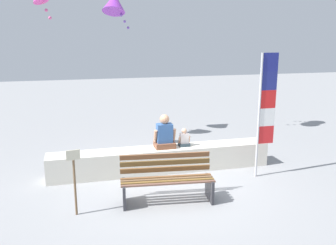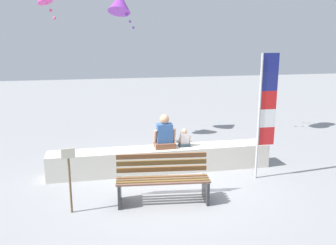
{
  "view_description": "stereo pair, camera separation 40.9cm",
  "coord_description": "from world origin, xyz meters",
  "px_view_note": "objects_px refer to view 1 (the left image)",
  "views": [
    {
      "loc": [
        -1.88,
        -7.18,
        3.14
      ],
      "look_at": [
        0.16,
        0.8,
        1.17
      ],
      "focal_mm": 39.35,
      "sensor_mm": 36.0,
      "label": 1
    },
    {
      "loc": [
        -1.49,
        -7.28,
        3.14
      ],
      "look_at": [
        0.16,
        0.8,
        1.17
      ],
      "focal_mm": 39.35,
      "sensor_mm": 36.0,
      "label": 2
    }
  ],
  "objects_px": {
    "person_adult": "(165,135)",
    "flag_banner": "(265,106)",
    "sign_post": "(74,177)",
    "park_bench": "(167,180)",
    "person_child": "(184,139)",
    "kite_purple": "(114,3)"
  },
  "relations": [
    {
      "from": "kite_purple",
      "to": "flag_banner",
      "type": "bearing_deg",
      "value": -57.3
    },
    {
      "from": "person_adult",
      "to": "sign_post",
      "type": "xyz_separation_m",
      "value": [
        -2.06,
        -1.75,
        -0.16
      ]
    },
    {
      "from": "park_bench",
      "to": "sign_post",
      "type": "bearing_deg",
      "value": -174.4
    },
    {
      "from": "park_bench",
      "to": "kite_purple",
      "type": "distance_m",
      "value": 6.16
    },
    {
      "from": "person_child",
      "to": "sign_post",
      "type": "bearing_deg",
      "value": -145.31
    },
    {
      "from": "park_bench",
      "to": "flag_banner",
      "type": "relative_size",
      "value": 0.66
    },
    {
      "from": "park_bench",
      "to": "person_child",
      "type": "relative_size",
      "value": 4.22
    },
    {
      "from": "park_bench",
      "to": "kite_purple",
      "type": "height_order",
      "value": "kite_purple"
    },
    {
      "from": "park_bench",
      "to": "flag_banner",
      "type": "height_order",
      "value": "flag_banner"
    },
    {
      "from": "park_bench",
      "to": "sign_post",
      "type": "height_order",
      "value": "sign_post"
    },
    {
      "from": "flag_banner",
      "to": "sign_post",
      "type": "distance_m",
      "value": 4.29
    },
    {
      "from": "person_adult",
      "to": "flag_banner",
      "type": "bearing_deg",
      "value": -23.17
    },
    {
      "from": "person_child",
      "to": "flag_banner",
      "type": "xyz_separation_m",
      "value": [
        1.57,
        -0.88,
        0.89
      ]
    },
    {
      "from": "person_child",
      "to": "sign_post",
      "type": "relative_size",
      "value": 0.36
    },
    {
      "from": "park_bench",
      "to": "sign_post",
      "type": "relative_size",
      "value": 1.5
    },
    {
      "from": "flag_banner",
      "to": "person_adult",
      "type": "bearing_deg",
      "value": 156.83
    },
    {
      "from": "person_child",
      "to": "kite_purple",
      "type": "height_order",
      "value": "kite_purple"
    },
    {
      "from": "park_bench",
      "to": "person_child",
      "type": "bearing_deg",
      "value": 62.59
    },
    {
      "from": "person_adult",
      "to": "sign_post",
      "type": "height_order",
      "value": "person_adult"
    },
    {
      "from": "park_bench",
      "to": "person_adult",
      "type": "height_order",
      "value": "person_adult"
    },
    {
      "from": "person_child",
      "to": "sign_post",
      "type": "xyz_separation_m",
      "value": [
        -2.53,
        -1.75,
        -0.02
      ]
    },
    {
      "from": "flag_banner",
      "to": "kite_purple",
      "type": "bearing_deg",
      "value": 122.7
    }
  ]
}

